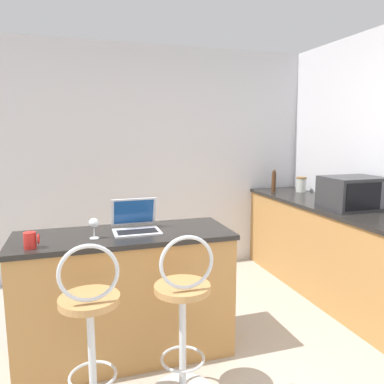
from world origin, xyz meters
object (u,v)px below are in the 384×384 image
at_px(bar_stool_near, 91,335).
at_px(pepper_mill, 274,182).
at_px(microwave, 352,193).
at_px(bar_stool_far, 183,321).
at_px(laptop, 136,223).
at_px(wine_glass_tall, 94,224).
at_px(storage_jar, 301,184).
at_px(mug_red, 31,240).

distance_m(bar_stool_near, pepper_mill, 2.97).
distance_m(microwave, pepper_mill, 1.11).
height_order(bar_stool_far, laptop, laptop).
xyz_separation_m(laptop, wine_glass_tall, (-0.30, -0.12, 0.04)).
bearing_deg(storage_jar, pepper_mill, 166.81).
distance_m(bar_stool_near, storage_jar, 3.17).
bearing_deg(microwave, pepper_mill, 100.17).
height_order(mug_red, wine_glass_tall, wine_glass_tall).
distance_m(laptop, microwave, 2.06).
bearing_deg(laptop, mug_red, -161.51).
bearing_deg(storage_jar, laptop, -151.48).
relative_size(bar_stool_near, microwave, 2.03).
relative_size(pepper_mill, mug_red, 2.63).
xyz_separation_m(bar_stool_far, storage_jar, (2.01, 1.82, 0.51)).
relative_size(laptop, pepper_mill, 1.23).
bearing_deg(laptop, bar_stool_far, -74.38).
relative_size(laptop, mug_red, 3.24).
distance_m(laptop, mug_red, 0.72).
relative_size(storage_jar, wine_glass_tall, 1.29).
distance_m(bar_stool_far, wine_glass_tall, 0.87).
distance_m(bar_stool_far, pepper_mill, 2.59).
height_order(laptop, microwave, microwave).
distance_m(bar_stool_near, mug_red, 0.70).
bearing_deg(laptop, bar_stool_near, -119.73).
bearing_deg(wine_glass_tall, mug_red, -164.71).
height_order(pepper_mill, mug_red, pepper_mill).
bearing_deg(bar_stool_far, pepper_mill, 48.52).
height_order(laptop, mug_red, laptop).
height_order(bar_stool_near, bar_stool_far, same).
xyz_separation_m(laptop, pepper_mill, (1.85, 1.26, 0.07)).
bearing_deg(microwave, bar_stool_far, -156.87).
relative_size(bar_stool_near, bar_stool_far, 1.00).
xyz_separation_m(bar_stool_near, laptop, (0.36, 0.63, 0.47)).
xyz_separation_m(bar_stool_near, bar_stool_far, (0.54, 0.00, 0.00)).
bearing_deg(storage_jar, mug_red, -153.74).
height_order(storage_jar, mug_red, storage_jar).
distance_m(bar_stool_near, laptop, 0.87).
xyz_separation_m(microwave, storage_jar, (0.13, 1.02, -0.06)).
bearing_deg(storage_jar, microwave, -97.36).
height_order(laptop, storage_jar, laptop).
height_order(bar_stool_near, laptop, laptop).
bearing_deg(bar_stool_near, storage_jar, 35.57).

